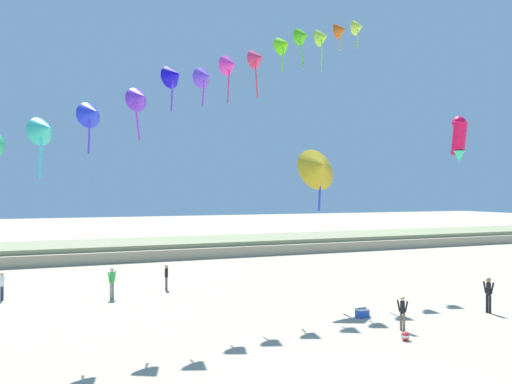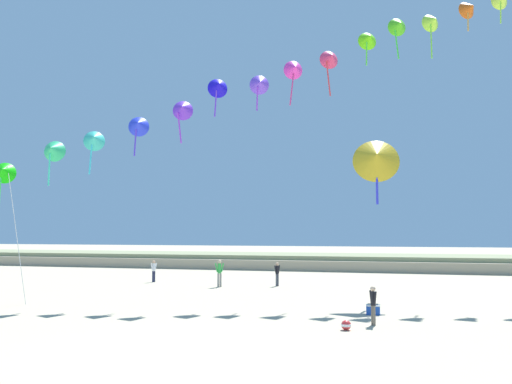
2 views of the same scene
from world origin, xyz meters
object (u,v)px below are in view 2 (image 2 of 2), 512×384
(person_far_right, at_px, (277,272))
(beach_ball, at_px, (346,325))
(person_mid_center, at_px, (373,303))
(large_kite_low_lead, at_px, (377,158))
(person_near_left, at_px, (219,271))
(beach_cooler, at_px, (373,310))
(person_near_right, at_px, (154,270))

(person_far_right, bearing_deg, beach_ball, -67.73)
(person_mid_center, xyz_separation_m, large_kite_low_lead, (-0.14, 6.84, 6.47))
(person_near_left, height_order, beach_cooler, person_near_left)
(person_far_right, relative_size, beach_cooler, 2.69)
(person_far_right, relative_size, beach_ball, 4.28)
(beach_cooler, xyz_separation_m, beach_ball, (-0.71, -4.05, -0.03))
(beach_cooler, bearing_deg, person_near_right, 144.71)
(person_near_right, relative_size, person_mid_center, 1.03)
(person_mid_center, bearing_deg, person_near_right, 138.93)
(large_kite_low_lead, relative_size, beach_cooler, 6.34)
(person_near_left, height_order, person_near_right, person_near_left)
(person_near_right, height_order, person_far_right, person_far_right)
(person_near_left, xyz_separation_m, large_kite_low_lead, (10.31, -5.20, 6.32))
(large_kite_low_lead, bearing_deg, person_near_right, 155.78)
(person_near_right, bearing_deg, beach_ball, -45.22)
(person_far_right, height_order, large_kite_low_lead, large_kite_low_lead)
(person_far_right, xyz_separation_m, beach_cooler, (6.81, -10.82, -0.68))
(person_mid_center, bearing_deg, person_near_left, 130.95)
(person_near_left, distance_m, large_kite_low_lead, 13.16)
(person_near_right, height_order, person_mid_center, person_near_right)
(person_near_right, xyz_separation_m, person_mid_center, (16.08, -14.01, -0.03))
(large_kite_low_lead, bearing_deg, person_near_left, 153.24)
(person_near_left, relative_size, person_far_right, 1.13)
(person_near_left, relative_size, person_near_right, 1.14)
(person_near_left, xyz_separation_m, person_mid_center, (10.45, -12.04, -0.15))
(person_mid_center, relative_size, beach_cooler, 2.57)
(person_mid_center, bearing_deg, beach_ball, -124.45)
(person_near_left, bearing_deg, beach_cooler, -42.10)
(beach_ball, bearing_deg, person_far_right, 112.27)
(person_near_left, height_order, person_far_right, person_near_left)
(person_near_left, height_order, large_kite_low_lead, large_kite_low_lead)
(large_kite_low_lead, xyz_separation_m, beach_ball, (-0.75, -8.14, -7.15))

